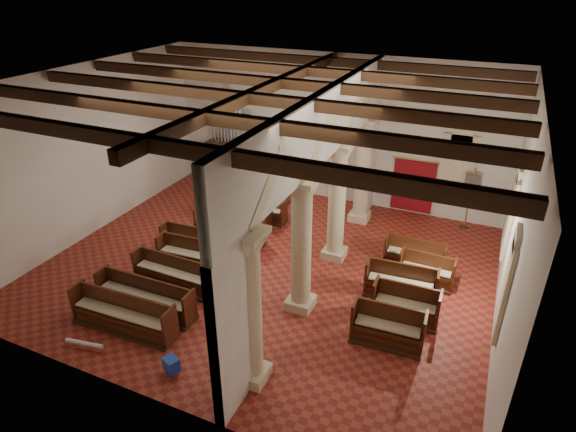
{
  "coord_description": "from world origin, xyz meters",
  "views": [
    {
      "loc": [
        6.05,
        -11.93,
        8.79
      ],
      "look_at": [
        0.52,
        0.5,
        1.77
      ],
      "focal_mm": 30.0,
      "sensor_mm": 36.0,
      "label": 1
    }
  ],
  "objects_px": {
    "lectern": "(284,193)",
    "aisle_pew_0": "(387,331)",
    "pipe_organ": "(231,156)",
    "processional_banner": "(467,209)",
    "nave_pew_0": "(124,319)"
  },
  "relations": [
    {
      "from": "lectern",
      "to": "aisle_pew_0",
      "type": "relative_size",
      "value": 0.64
    },
    {
      "from": "processional_banner",
      "to": "aisle_pew_0",
      "type": "relative_size",
      "value": 1.23
    },
    {
      "from": "processional_banner",
      "to": "aisle_pew_0",
      "type": "bearing_deg",
      "value": -101.75
    },
    {
      "from": "pipe_organ",
      "to": "lectern",
      "type": "distance_m",
      "value": 3.25
    },
    {
      "from": "pipe_organ",
      "to": "processional_banner",
      "type": "distance_m",
      "value": 10.15
    },
    {
      "from": "pipe_organ",
      "to": "processional_banner",
      "type": "bearing_deg",
      "value": -0.04
    },
    {
      "from": "nave_pew_0",
      "to": "lectern",
      "type": "bearing_deg",
      "value": 83.58
    },
    {
      "from": "nave_pew_0",
      "to": "pipe_organ",
      "type": "bearing_deg",
      "value": 101.21
    },
    {
      "from": "processional_banner",
      "to": "aisle_pew_0",
      "type": "distance_m",
      "value": 7.56
    },
    {
      "from": "pipe_organ",
      "to": "aisle_pew_0",
      "type": "bearing_deg",
      "value": -39.83
    },
    {
      "from": "processional_banner",
      "to": "nave_pew_0",
      "type": "bearing_deg",
      "value": -131.28
    },
    {
      "from": "pipe_organ",
      "to": "lectern",
      "type": "bearing_deg",
      "value": -16.73
    },
    {
      "from": "pipe_organ",
      "to": "nave_pew_0",
      "type": "xyz_separation_m",
      "value": [
        2.3,
        -9.84,
        -1.02
      ]
    },
    {
      "from": "lectern",
      "to": "aisle_pew_0",
      "type": "distance_m",
      "value": 8.86
    },
    {
      "from": "pipe_organ",
      "to": "aisle_pew_0",
      "type": "distance_m",
      "value": 11.7
    }
  ]
}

